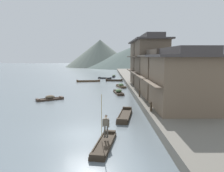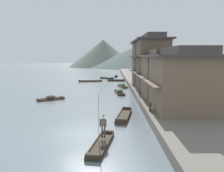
# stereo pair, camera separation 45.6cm
# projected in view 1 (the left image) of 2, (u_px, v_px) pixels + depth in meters

# --- Properties ---
(ground_plane) EXTENTS (400.00, 400.00, 0.00)m
(ground_plane) POSITION_uv_depth(u_px,v_px,m) (80.00, 133.00, 19.16)
(ground_plane) COLOR slate
(riverbank_right) EXTENTS (18.00, 110.00, 0.79)m
(riverbank_right) POSITION_uv_depth(u_px,v_px,m) (171.00, 84.00, 49.12)
(riverbank_right) COLOR #6B665B
(riverbank_right) RESTS_ON ground
(boat_foreground_poled) EXTENTS (1.79, 4.93, 0.42)m
(boat_foreground_poled) POSITION_uv_depth(u_px,v_px,m) (104.00, 145.00, 16.24)
(boat_foreground_poled) COLOR #33281E
(boat_foreground_poled) RESTS_ON ground
(boatman_person) EXTENTS (0.57, 0.32, 3.04)m
(boatman_person) POSITION_uv_depth(u_px,v_px,m) (106.00, 123.00, 16.79)
(boatman_person) COLOR black
(boatman_person) RESTS_ON boat_foreground_poled
(boat_moored_nearest) EXTENTS (1.69, 4.79, 0.76)m
(boat_moored_nearest) POSITION_uv_depth(u_px,v_px,m) (119.00, 92.00, 39.35)
(boat_moored_nearest) COLOR #423328
(boat_moored_nearest) RESTS_ON ground
(boat_moored_second) EXTENTS (5.68, 1.66, 0.52)m
(boat_moored_second) POSITION_uv_depth(u_px,v_px,m) (88.00, 81.00, 57.67)
(boat_moored_second) COLOR brown
(boat_moored_second) RESTS_ON ground
(boat_moored_third) EXTENTS (4.22, 1.45, 0.56)m
(boat_moored_third) POSITION_uv_depth(u_px,v_px,m) (114.00, 80.00, 59.31)
(boat_moored_third) COLOR #33281E
(boat_moored_third) RESTS_ON ground
(boat_moored_far) EXTENTS (1.96, 5.50, 0.54)m
(boat_moored_far) POSITION_uv_depth(u_px,v_px,m) (125.00, 116.00, 23.99)
(boat_moored_far) COLOR #33281E
(boat_moored_far) RESTS_ON ground
(boat_midriver_drifting) EXTENTS (3.66, 2.92, 0.70)m
(boat_midriver_drifting) POSITION_uv_depth(u_px,v_px,m) (50.00, 98.00, 33.52)
(boat_midriver_drifting) COLOR #423328
(boat_midriver_drifting) RESTS_ON ground
(boat_midriver_upstream) EXTENTS (1.14, 4.91, 0.63)m
(boat_midriver_upstream) POSITION_uv_depth(u_px,v_px,m) (114.00, 76.00, 71.35)
(boat_midriver_upstream) COLOR #232326
(boat_midriver_upstream) RESTS_ON ground
(boat_upstream_distant) EXTENTS (3.70, 2.26, 0.44)m
(boat_upstream_distant) POSITION_uv_depth(u_px,v_px,m) (105.00, 78.00, 65.54)
(boat_upstream_distant) COLOR #232326
(boat_upstream_distant) RESTS_ON ground
(boat_crossing_west) EXTENTS (1.96, 4.04, 0.75)m
(boat_crossing_west) POSITION_uv_depth(u_px,v_px,m) (121.00, 86.00, 47.62)
(boat_crossing_west) COLOR brown
(boat_crossing_west) RESTS_ON ground
(house_waterfront_nearest) EXTENTS (6.99, 8.26, 6.14)m
(house_waterfront_nearest) POSITION_uv_depth(u_px,v_px,m) (185.00, 80.00, 23.75)
(house_waterfront_nearest) COLOR #75604C
(house_waterfront_nearest) RESTS_ON riverbank_right
(house_waterfront_second) EXTENTS (5.46, 7.70, 6.14)m
(house_waterfront_second) POSITION_uv_depth(u_px,v_px,m) (160.00, 74.00, 31.49)
(house_waterfront_second) COLOR #75604C
(house_waterfront_second) RESTS_ON riverbank_right
(house_waterfront_tall) EXTENTS (5.75, 8.03, 8.74)m
(house_waterfront_tall) POSITION_uv_depth(u_px,v_px,m) (151.00, 62.00, 38.92)
(house_waterfront_tall) COLOR brown
(house_waterfront_tall) RESTS_ON riverbank_right
(house_waterfront_narrow) EXTENTS (5.43, 7.11, 8.74)m
(house_waterfront_narrow) POSITION_uv_depth(u_px,v_px,m) (143.00, 61.00, 46.95)
(house_waterfront_narrow) COLOR brown
(house_waterfront_narrow) RESTS_ON riverbank_right
(mooring_post_dock_near) EXTENTS (0.20, 0.20, 0.90)m
(mooring_post_dock_near) POSITION_uv_depth(u_px,v_px,m) (151.00, 107.00, 23.21)
(mooring_post_dock_near) COLOR #473828
(mooring_post_dock_near) RESTS_ON riverbank_right
(mooring_post_dock_mid) EXTENTS (0.20, 0.20, 0.85)m
(mooring_post_dock_mid) POSITION_uv_depth(u_px,v_px,m) (140.00, 93.00, 31.67)
(mooring_post_dock_mid) COLOR #473828
(mooring_post_dock_mid) RESTS_ON riverbank_right
(hill_far_west) EXTENTS (58.65, 58.65, 12.09)m
(hill_far_west) POSITION_uv_depth(u_px,v_px,m) (135.00, 56.00, 134.65)
(hill_far_west) COLOR #4C5B56
(hill_far_west) RESTS_ON ground
(hill_far_centre) EXTENTS (40.09, 40.09, 15.57)m
(hill_far_centre) POSITION_uv_depth(u_px,v_px,m) (100.00, 53.00, 139.78)
(hill_far_centre) COLOR slate
(hill_far_centre) RESTS_ON ground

